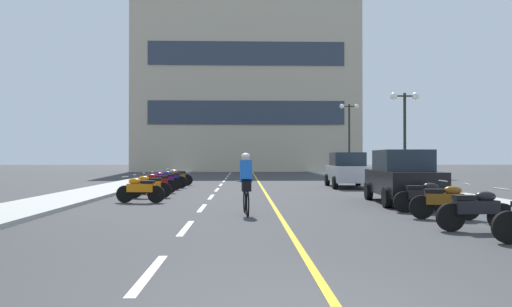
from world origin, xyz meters
The scene contains 32 objects.
ground_plane centered at (0.00, 21.00, 0.00)m, with size 140.00×140.00×0.00m, color #38383A.
curb_left centered at (-7.20, 24.00, 0.06)m, with size 2.40×72.00×0.12m, color #A8A8A3.
curb_right centered at (7.20, 24.00, 0.06)m, with size 2.40×72.00×0.12m, color #A8A8A3.
lane_dash_0 centered at (-2.00, 2.00, 0.00)m, with size 0.14×2.20×0.01m, color silver.
lane_dash_1 centered at (-2.00, 6.00, 0.00)m, with size 0.14×2.20×0.01m, color silver.
lane_dash_2 centered at (-2.00, 10.00, 0.00)m, with size 0.14×2.20×0.01m, color silver.
lane_dash_3 centered at (-2.00, 14.00, 0.00)m, with size 0.14×2.20×0.01m, color silver.
lane_dash_4 centered at (-2.00, 18.00, 0.00)m, with size 0.14×2.20×0.01m, color silver.
lane_dash_5 centered at (-2.00, 22.00, 0.00)m, with size 0.14×2.20×0.01m, color silver.
lane_dash_6 centered at (-2.00, 26.00, 0.00)m, with size 0.14×2.20×0.01m, color silver.
lane_dash_7 centered at (-2.00, 30.00, 0.00)m, with size 0.14×2.20×0.01m, color silver.
lane_dash_8 centered at (-2.00, 34.00, 0.00)m, with size 0.14×2.20×0.01m, color silver.
lane_dash_9 centered at (-2.00, 38.00, 0.00)m, with size 0.14×2.20×0.01m, color silver.
lane_dash_10 centered at (-2.00, 42.00, 0.00)m, with size 0.14×2.20×0.01m, color silver.
lane_dash_11 centered at (-2.00, 46.00, 0.00)m, with size 0.14×2.20×0.01m, color silver.
centre_line_yellow centered at (0.25, 24.00, 0.00)m, with size 0.12×66.00×0.01m, color gold.
office_building centered at (-0.38, 48.08, 10.58)m, with size 25.03×6.29×21.17m.
street_lamp_mid centered at (7.35, 18.52, 3.59)m, with size 1.46×0.36×4.70m.
street_lamp_far centered at (7.26, 30.22, 4.09)m, with size 1.46×0.36×5.47m.
parked_car_near centered at (4.67, 11.24, 0.92)m, with size 2.14×4.30×1.82m.
parked_car_mid centered at (4.71, 19.69, 0.92)m, with size 2.08×4.27×1.82m.
motorcycle_2 centered at (4.22, 5.35, 0.47)m, with size 1.70×0.60×0.92m.
motorcycle_3 centered at (4.36, 7.21, 0.47)m, with size 1.68×0.65×0.92m.
motorcycle_4 centered at (4.40, 8.66, 0.47)m, with size 1.70×0.60×0.92m.
motorcycle_5 centered at (-4.27, 11.68, 0.47)m, with size 1.70×0.60×0.92m.
motorcycle_6 centered at (-4.36, 13.53, 0.47)m, with size 1.70×0.60×0.92m.
motorcycle_7 centered at (-4.46, 15.65, 0.47)m, with size 1.65×0.77×0.92m.
motorcycle_8 centered at (-4.50, 17.65, 0.47)m, with size 1.64×0.79×0.92m.
motorcycle_9 centered at (-4.44, 19.36, 0.47)m, with size 1.70×0.60×0.92m.
motorcycle_10 centered at (-4.40, 21.43, 0.47)m, with size 1.70×0.60×0.92m.
motorcycle_11 centered at (-4.65, 23.01, 0.47)m, with size 1.70×0.60×0.92m.
cyclist_rider centered at (-0.65, 8.36, 0.89)m, with size 0.42×1.77×1.71m.
Camera 1 is at (-0.73, -4.28, 1.57)m, focal length 32.37 mm.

